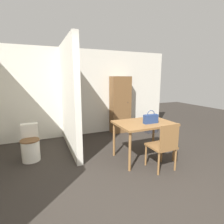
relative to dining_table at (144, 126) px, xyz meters
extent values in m
plane|color=#2D2823|center=(-0.78, -1.32, -0.70)|extent=(16.00, 16.00, 0.00)
cube|color=beige|center=(-0.78, 2.14, 0.55)|extent=(5.60, 0.12, 2.50)
cube|color=beige|center=(-1.32, 1.13, 0.55)|extent=(0.12, 1.90, 2.50)
cube|color=brown|center=(0.00, 0.00, 0.06)|extent=(1.16, 0.83, 0.04)
cylinder|color=brown|center=(-0.52, -0.36, -0.33)|extent=(0.05, 0.05, 0.75)
cylinder|color=brown|center=(0.52, -0.36, -0.33)|extent=(0.05, 0.05, 0.75)
cylinder|color=brown|center=(-0.52, 0.36, -0.33)|extent=(0.05, 0.05, 0.75)
cylinder|color=brown|center=(0.52, 0.36, -0.33)|extent=(0.05, 0.05, 0.75)
cube|color=brown|center=(0.07, -0.48, -0.27)|extent=(0.45, 0.45, 0.04)
cube|color=brown|center=(0.07, -0.69, -0.03)|extent=(0.40, 0.04, 0.45)
cylinder|color=brown|center=(-0.13, -0.29, -0.50)|extent=(0.04, 0.04, 0.42)
cylinder|color=brown|center=(0.26, -0.29, -0.50)|extent=(0.04, 0.04, 0.42)
cylinder|color=brown|center=(-0.12, -0.68, -0.50)|extent=(0.04, 0.04, 0.42)
cylinder|color=brown|center=(0.26, -0.67, -0.50)|extent=(0.04, 0.04, 0.42)
cylinder|color=silver|center=(-2.20, 0.81, -0.49)|extent=(0.36, 0.36, 0.43)
cylinder|color=brown|center=(-2.20, 0.81, -0.27)|extent=(0.38, 0.38, 0.02)
cube|color=silver|center=(-2.20, 1.06, -0.13)|extent=(0.33, 0.18, 0.30)
cube|color=navy|center=(0.08, -0.12, 0.17)|extent=(0.30, 0.10, 0.18)
torus|color=navy|center=(0.08, -0.12, 0.26)|extent=(0.18, 0.01, 0.18)
cube|color=brown|center=(0.37, 1.89, 0.16)|extent=(0.60, 0.35, 1.74)
sphere|color=black|center=(0.53, 1.70, 0.25)|extent=(0.02, 0.02, 0.02)
cube|color=#2D2D33|center=(1.23, 1.45, -0.44)|extent=(0.36, 0.24, 0.53)
camera|label=1|loc=(-1.98, -2.96, 0.98)|focal=28.00mm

